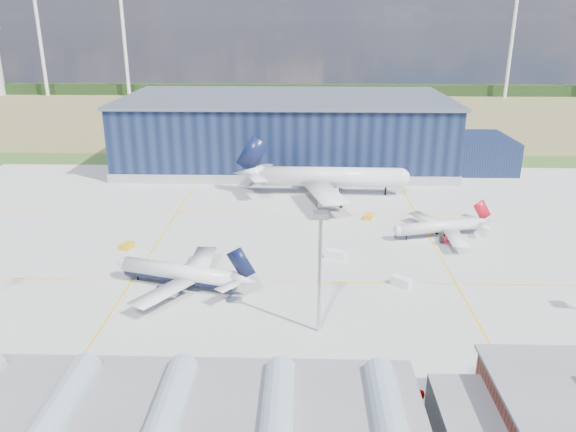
% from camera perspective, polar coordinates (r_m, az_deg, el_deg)
% --- Properties ---
extents(ground, '(600.00, 600.00, 0.00)m').
position_cam_1_polar(ground, '(131.37, -1.57, -4.77)').
color(ground, '#294D1C').
rests_on(ground, ground).
extents(apron, '(220.00, 160.00, 0.08)m').
position_cam_1_polar(apron, '(140.52, -1.35, -3.08)').
color(apron, '#969691').
rests_on(apron, ground).
extents(farmland, '(600.00, 220.00, 0.01)m').
position_cam_1_polar(farmland, '(343.89, 0.46, 10.47)').
color(farmland, olive).
rests_on(farmland, ground).
extents(treeline, '(600.00, 8.00, 8.00)m').
position_cam_1_polar(treeline, '(422.58, 0.69, 12.71)').
color(treeline, black).
rests_on(treeline, ground).
extents(horizon_dressing, '(440.20, 18.00, 70.00)m').
position_cam_1_polar(horizon_dressing, '(459.42, -24.88, 15.32)').
color(horizon_dressing, silver).
rests_on(horizon_dressing, ground).
extents(hangar, '(145.00, 62.00, 26.10)m').
position_cam_1_polar(hangar, '(218.55, 0.51, 8.33)').
color(hangar, black).
rests_on(hangar, ground).
extents(glass_concourse, '(78.00, 23.00, 8.60)m').
position_cam_1_polar(glass_concourse, '(79.11, -9.11, -20.27)').
color(glass_concourse, black).
rests_on(glass_concourse, ground).
extents(light_mast_center, '(2.60, 2.60, 23.00)m').
position_cam_1_polar(light_mast_center, '(97.55, 3.27, -3.81)').
color(light_mast_center, '#B4B6BC').
rests_on(light_mast_center, ground).
extents(airliner_navy, '(40.42, 39.95, 10.64)m').
position_cam_1_polar(airliner_navy, '(119.96, -11.08, -4.82)').
color(airliner_navy, silver).
rests_on(airliner_navy, ground).
extents(airliner_red, '(34.33, 33.90, 9.15)m').
position_cam_1_polar(airliner_red, '(149.60, 15.06, -0.48)').
color(airliner_red, silver).
rests_on(airliner_red, ground).
extents(airliner_widebody, '(58.19, 56.99, 18.53)m').
position_cam_1_polar(airliner_widebody, '(179.28, 4.33, 5.00)').
color(airliner_widebody, silver).
rests_on(airliner_widebody, ground).
extents(gse_tug_a, '(2.97, 4.26, 1.64)m').
position_cam_1_polar(gse_tug_a, '(91.73, -7.28, -16.10)').
color(gse_tug_a, gold).
rests_on(gse_tug_a, ground).
extents(gse_tug_b, '(3.27, 3.92, 1.45)m').
position_cam_1_polar(gse_tug_b, '(144.33, -16.05, -2.95)').
color(gse_tug_b, gold).
rests_on(gse_tug_b, ground).
extents(gse_van_a, '(5.39, 3.72, 2.16)m').
position_cam_1_polar(gse_van_a, '(133.37, 4.81, -3.94)').
color(gse_van_a, silver).
rests_on(gse_van_a, ground).
extents(gse_van_b, '(4.57, 4.17, 1.96)m').
position_cam_1_polar(gse_van_b, '(122.42, 11.45, -6.57)').
color(gse_van_b, silver).
rests_on(gse_van_b, ground).
extents(gse_tug_c, '(3.02, 3.78, 1.44)m').
position_cam_1_polar(gse_tug_c, '(160.62, 8.19, -0.07)').
color(gse_tug_c, gold).
rests_on(gse_tug_c, ground).
extents(gse_van_c, '(4.96, 2.98, 2.23)m').
position_cam_1_polar(gse_van_c, '(95.66, 20.87, -15.51)').
color(gse_van_c, silver).
rests_on(gse_van_c, ground).
extents(car_a, '(4.21, 2.37, 1.35)m').
position_cam_1_polar(car_a, '(90.77, 12.42, -17.00)').
color(car_a, '#99999E').
rests_on(car_a, ground).
extents(car_b, '(3.77, 2.46, 1.17)m').
position_cam_1_polar(car_b, '(97.81, 26.50, -15.93)').
color(car_b, '#99999E').
rests_on(car_b, ground).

